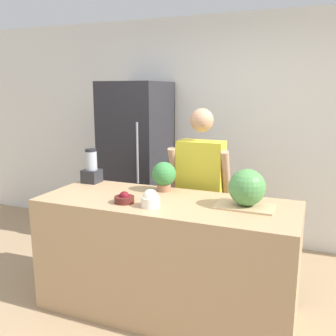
# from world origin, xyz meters

# --- Properties ---
(wall_back) EXTENTS (8.00, 0.06, 2.60)m
(wall_back) POSITION_xyz_m (0.00, 2.10, 1.30)
(wall_back) COLOR white
(wall_back) RESTS_ON ground_plane
(counter_island) EXTENTS (2.01, 0.77, 0.93)m
(counter_island) POSITION_xyz_m (0.00, 0.39, 0.47)
(counter_island) COLOR tan
(counter_island) RESTS_ON ground_plane
(refrigerator) EXTENTS (0.66, 0.76, 1.86)m
(refrigerator) POSITION_xyz_m (-0.90, 1.69, 0.93)
(refrigerator) COLOR #232328
(refrigerator) RESTS_ON ground_plane
(person) EXTENTS (0.56, 0.26, 1.62)m
(person) POSITION_xyz_m (0.09, 1.01, 0.83)
(person) COLOR gray
(person) RESTS_ON ground_plane
(cutting_board) EXTENTS (0.42, 0.26, 0.01)m
(cutting_board) POSITION_xyz_m (0.60, 0.45, 0.94)
(cutting_board) COLOR tan
(cutting_board) RESTS_ON counter_island
(watermelon) EXTENTS (0.27, 0.27, 0.27)m
(watermelon) POSITION_xyz_m (0.60, 0.46, 1.08)
(watermelon) COLOR #4C8C47
(watermelon) RESTS_ON cutting_board
(bowl_cherries) EXTENTS (0.15, 0.15, 0.09)m
(bowl_cherries) POSITION_xyz_m (-0.27, 0.22, 0.97)
(bowl_cherries) COLOR #511E19
(bowl_cherries) RESTS_ON counter_island
(bowl_cream) EXTENTS (0.14, 0.14, 0.13)m
(bowl_cream) POSITION_xyz_m (-0.05, 0.20, 0.99)
(bowl_cream) COLOR white
(bowl_cream) RESTS_ON counter_island
(blender) EXTENTS (0.15, 0.15, 0.31)m
(blender) POSITION_xyz_m (-0.86, 0.67, 1.06)
(blender) COLOR #28282D
(blender) RESTS_ON counter_island
(potted_plant) EXTENTS (0.20, 0.20, 0.25)m
(potted_plant) POSITION_xyz_m (-0.12, 0.64, 1.07)
(potted_plant) COLOR #996647
(potted_plant) RESTS_ON counter_island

